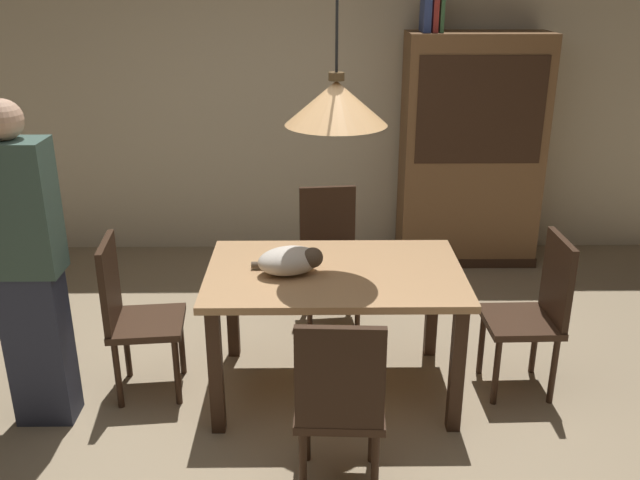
{
  "coord_description": "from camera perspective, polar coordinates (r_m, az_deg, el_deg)",
  "views": [
    {
      "loc": [
        0.01,
        -3.08,
        2.26
      ],
      "look_at": [
        0.05,
        0.56,
        0.85
      ],
      "focal_mm": 38.72,
      "sensor_mm": 36.0,
      "label": 1
    }
  ],
  "objects": [
    {
      "name": "chair_right_side",
      "position": [
        4.06,
        17.4,
        -5.4
      ],
      "size": [
        0.41,
        0.41,
        0.93
      ],
      "color": "#382316",
      "rests_on": "ground"
    },
    {
      "name": "book_red_tall",
      "position": [
        5.48,
        9.41,
        18.08
      ],
      "size": [
        0.04,
        0.22,
        0.28
      ],
      "primitive_type": "cube",
      "color": "#B73833",
      "rests_on": "hutch_bookcase"
    },
    {
      "name": "cat_sleeping",
      "position": [
        3.7,
        -2.4,
        -1.7
      ],
      "size": [
        0.4,
        0.3,
        0.16
      ],
      "color": "beige",
      "rests_on": "dining_table"
    },
    {
      "name": "book_blue_wide",
      "position": [
        5.47,
        8.72,
        17.9
      ],
      "size": [
        0.06,
        0.24,
        0.24
      ],
      "primitive_type": "cube",
      "color": "#384C93",
      "rests_on": "hutch_bookcase"
    },
    {
      "name": "back_wall",
      "position": [
        5.79,
        -0.76,
        13.12
      ],
      "size": [
        6.4,
        0.1,
        2.9
      ],
      "primitive_type": "cube",
      "color": "beige",
      "rests_on": "ground"
    },
    {
      "name": "chair_near_front",
      "position": [
        3.11,
        1.64,
        -13.12
      ],
      "size": [
        0.42,
        0.42,
        0.93
      ],
      "color": "#382316",
      "rests_on": "ground"
    },
    {
      "name": "ground",
      "position": [
        3.82,
        -0.72,
        -15.12
      ],
      "size": [
        10.0,
        10.0,
        0.0
      ],
      "primitive_type": "plane",
      "color": "#998466"
    },
    {
      "name": "dining_table",
      "position": [
        3.81,
        1.22,
        -3.91
      ],
      "size": [
        1.4,
        0.9,
        0.75
      ],
      "color": "tan",
      "rests_on": "ground"
    },
    {
      "name": "pendant_lamp",
      "position": [
        3.5,
        1.35,
        11.3
      ],
      "size": [
        0.52,
        0.52,
        1.3
      ],
      "color": "#E0A86B"
    },
    {
      "name": "hutch_bookcase",
      "position": [
        5.71,
        12.33,
        6.8
      ],
      "size": [
        1.12,
        0.45,
        1.85
      ],
      "color": "brown",
      "rests_on": "ground"
    },
    {
      "name": "chair_far_back",
      "position": [
        4.66,
        0.77,
        -0.86
      ],
      "size": [
        0.44,
        0.44,
        0.93
      ],
      "color": "#382316",
      "rests_on": "ground"
    },
    {
      "name": "book_green_slim",
      "position": [
        5.49,
        9.94,
        17.95
      ],
      "size": [
        0.03,
        0.2,
        0.26
      ],
      "primitive_type": "cube",
      "color": "#427A4C",
      "rests_on": "hutch_bookcase"
    },
    {
      "name": "chair_left_side",
      "position": [
        3.99,
        -15.3,
        -5.68
      ],
      "size": [
        0.44,
        0.44,
        0.93
      ],
      "color": "#382316",
      "rests_on": "ground"
    },
    {
      "name": "person_standing",
      "position": [
        3.76,
        -23.06,
        -2.23
      ],
      "size": [
        0.36,
        0.22,
        1.73
      ],
      "color": "#2D3347",
      "rests_on": "ground"
    }
  ]
}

